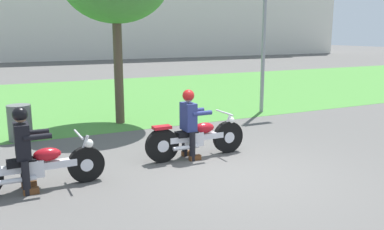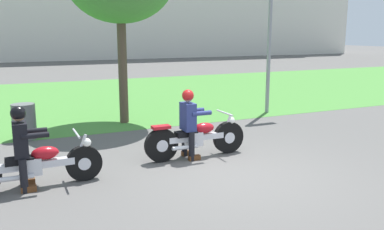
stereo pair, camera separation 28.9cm
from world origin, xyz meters
The scene contains 8 objects.
ground centered at (0.00, 0.00, 0.00)m, with size 120.00×120.00×0.00m, color #565451.
grass_verge centered at (0.00, 9.98, 0.00)m, with size 60.00×12.00×0.01m, color #478438.
motorcycle_lead centered at (-0.19, 1.20, 0.41)m, with size 2.20×0.66×0.90m.
rider_lead centered at (-0.36, 1.20, 0.83)m, with size 0.55×0.48×1.42m.
motorcycle_follow centered at (-3.32, 0.78, 0.38)m, with size 2.22×0.66×0.87m.
rider_follow centered at (-3.49, 0.79, 0.81)m, with size 0.55×0.48×1.39m.
streetlight_pole centered at (4.04, 4.61, 3.45)m, with size 0.96×0.20×5.48m.
trash_can centered at (-3.34, 4.22, 0.43)m, with size 0.54×0.54×0.86m, color #595E5B.
Camera 2 is at (-3.61, -6.12, 2.53)m, focal length 38.07 mm.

